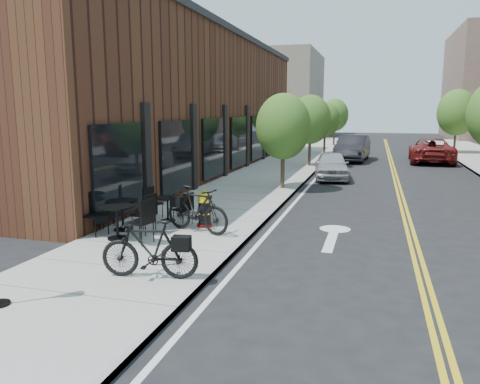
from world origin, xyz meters
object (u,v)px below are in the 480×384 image
(bistro_set_a, at_px, (117,217))
(parked_car_a, at_px, (332,165))
(parked_car_b, at_px, (353,148))
(fire_hydrant, at_px, (205,209))
(bistro_set_b, at_px, (122,211))
(parked_car_far, at_px, (431,150))
(bicycle_right, at_px, (197,209))
(parked_car_c, at_px, (349,145))
(bicycle_left, at_px, (149,249))
(bistro_set_c, at_px, (168,205))

(bistro_set_a, distance_m, parked_car_a, 13.19)
(bistro_set_a, bearing_deg, parked_car_b, 90.73)
(fire_hydrant, relative_size, parked_car_b, 0.20)
(bistro_set_b, bearing_deg, parked_car_far, 76.63)
(fire_hydrant, xyz_separation_m, bistro_set_b, (-1.95, -0.99, 0.05))
(bistro_set_b, xyz_separation_m, parked_car_b, (4.96, 20.21, 0.18))
(parked_car_b, bearing_deg, bistro_set_b, -98.79)
(bicycle_right, height_order, parked_car_c, parked_car_c)
(parked_car_far, bearing_deg, fire_hydrant, 70.46)
(bicycle_left, relative_size, bicycle_right, 0.94)
(bistro_set_b, xyz_separation_m, bistro_set_c, (0.72, 1.25, -0.07))
(parked_car_far, bearing_deg, bistro_set_c, 67.14)
(bicycle_right, bearing_deg, parked_car_a, 6.90)
(bicycle_left, distance_m, parked_car_far, 24.76)
(parked_car_b, relative_size, parked_car_c, 1.07)
(bicycle_left, height_order, parked_car_far, parked_car_far)
(bistro_set_c, relative_size, parked_car_c, 0.37)
(bistro_set_c, relative_size, parked_car_a, 0.44)
(bistro_set_a, relative_size, parked_car_a, 0.54)
(bistro_set_c, bearing_deg, bistro_set_a, -77.66)
(bicycle_left, xyz_separation_m, bicycle_right, (-0.36, 3.41, 0.04))
(fire_hydrant, height_order, bicycle_right, bicycle_right)
(bicycle_left, distance_m, bicycle_right, 3.42)
(bicycle_left, distance_m, parked_car_a, 14.93)
(bicycle_right, distance_m, bistro_set_b, 2.01)
(bicycle_left, relative_size, parked_car_b, 0.38)
(bistro_set_c, bearing_deg, parked_car_b, 100.77)
(bicycle_left, xyz_separation_m, parked_car_b, (2.62, 23.27, 0.14))
(bicycle_right, height_order, bistro_set_b, bicycle_right)
(parked_car_b, xyz_separation_m, parked_car_c, (-0.46, 5.04, -0.15))
(fire_hydrant, height_order, bistro_set_a, bistro_set_a)
(parked_car_b, xyz_separation_m, parked_car_far, (4.77, 0.36, -0.06))
(bistro_set_c, bearing_deg, parked_car_far, 88.38)
(bistro_set_c, bearing_deg, bistro_set_b, -96.66)
(parked_car_b, bearing_deg, bistro_set_c, -97.59)
(bicycle_left, relative_size, bistro_set_b, 0.95)
(bistro_set_b, bearing_deg, fire_hydrant, 38.78)
(parked_car_a, bearing_deg, bistro_set_a, -115.65)
(fire_hydrant, xyz_separation_m, bicycle_left, (0.39, -4.05, 0.09))
(bistro_set_a, distance_m, parked_car_c, 26.39)
(fire_hydrant, relative_size, bistro_set_c, 0.59)
(bicycle_right, height_order, bistro_set_c, bicycle_right)
(bicycle_right, distance_m, parked_car_c, 25.03)
(bicycle_left, height_order, parked_car_b, parked_car_b)
(bicycle_right, distance_m, parked_car_b, 20.08)
(parked_car_b, bearing_deg, bicycle_left, -91.42)
(parked_car_a, height_order, parked_car_c, parked_car_c)
(fire_hydrant, distance_m, bistro_set_c, 1.25)
(bistro_set_c, height_order, parked_car_far, parked_car_far)
(parked_car_a, bearing_deg, parked_car_far, 51.23)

